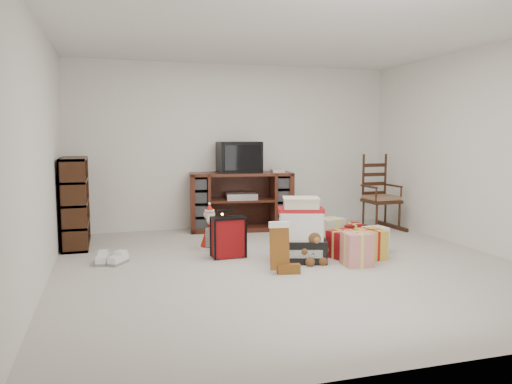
{
  "coord_description": "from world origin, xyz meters",
  "views": [
    {
      "loc": [
        -1.88,
        -5.02,
        1.43
      ],
      "look_at": [
        -0.22,
        0.6,
        0.76
      ],
      "focal_mm": 35.0,
      "sensor_mm": 36.0,
      "label": 1
    }
  ],
  "objects_px": {
    "tv_stand": "(241,201)",
    "rocking_chair": "(379,202)",
    "gift_cluster": "(353,242)",
    "gift_pile": "(301,234)",
    "sneaker_pair": "(110,260)",
    "crt_television": "(239,157)",
    "mrs_claus_figurine": "(210,232)",
    "santa_figurine": "(292,231)",
    "teddy_bear": "(313,248)",
    "bookshelf": "(75,204)",
    "red_suitcase": "(228,237)"
  },
  "relations": [
    {
      "from": "tv_stand",
      "to": "rocking_chair",
      "type": "height_order",
      "value": "rocking_chair"
    },
    {
      "from": "tv_stand",
      "to": "gift_cluster",
      "type": "relative_size",
      "value": 1.29
    },
    {
      "from": "tv_stand",
      "to": "gift_pile",
      "type": "distance_m",
      "value": 2.03
    },
    {
      "from": "sneaker_pair",
      "to": "crt_television",
      "type": "relative_size",
      "value": 0.61
    },
    {
      "from": "sneaker_pair",
      "to": "crt_television",
      "type": "xyz_separation_m",
      "value": [
        1.89,
        1.55,
        1.05
      ]
    },
    {
      "from": "gift_pile",
      "to": "mrs_claus_figurine",
      "type": "xyz_separation_m",
      "value": [
        -0.88,
        0.87,
        -0.09
      ]
    },
    {
      "from": "rocking_chair",
      "to": "gift_pile",
      "type": "height_order",
      "value": "rocking_chair"
    },
    {
      "from": "crt_television",
      "to": "mrs_claus_figurine",
      "type": "bearing_deg",
      "value": -119.69
    },
    {
      "from": "santa_figurine",
      "to": "mrs_claus_figurine",
      "type": "relative_size",
      "value": 0.95
    },
    {
      "from": "rocking_chair",
      "to": "crt_television",
      "type": "relative_size",
      "value": 1.87
    },
    {
      "from": "mrs_claus_figurine",
      "to": "gift_cluster",
      "type": "relative_size",
      "value": 0.47
    },
    {
      "from": "teddy_bear",
      "to": "rocking_chair",
      "type": "bearing_deg",
      "value": 42.99
    },
    {
      "from": "tv_stand",
      "to": "gift_pile",
      "type": "bearing_deg",
      "value": -77.5
    },
    {
      "from": "bookshelf",
      "to": "crt_television",
      "type": "distance_m",
      "value": 2.41
    },
    {
      "from": "red_suitcase",
      "to": "santa_figurine",
      "type": "relative_size",
      "value": 1.02
    },
    {
      "from": "rocking_chair",
      "to": "crt_television",
      "type": "distance_m",
      "value": 2.27
    },
    {
      "from": "teddy_bear",
      "to": "crt_television",
      "type": "height_order",
      "value": "crt_television"
    },
    {
      "from": "mrs_claus_figurine",
      "to": "gift_cluster",
      "type": "bearing_deg",
      "value": -23.5
    },
    {
      "from": "rocking_chair",
      "to": "mrs_claus_figurine",
      "type": "xyz_separation_m",
      "value": [
        -2.79,
        -0.68,
        -0.18
      ]
    },
    {
      "from": "gift_cluster",
      "to": "red_suitcase",
      "type": "bearing_deg",
      "value": 171.72
    },
    {
      "from": "gift_pile",
      "to": "tv_stand",
      "type": "bearing_deg",
      "value": 111.42
    },
    {
      "from": "rocking_chair",
      "to": "teddy_bear",
      "type": "height_order",
      "value": "rocking_chair"
    },
    {
      "from": "bookshelf",
      "to": "crt_television",
      "type": "relative_size",
      "value": 1.81
    },
    {
      "from": "crt_television",
      "to": "red_suitcase",
      "type": "bearing_deg",
      "value": -107.84
    },
    {
      "from": "mrs_claus_figurine",
      "to": "rocking_chair",
      "type": "bearing_deg",
      "value": 13.69
    },
    {
      "from": "red_suitcase",
      "to": "sneaker_pair",
      "type": "relative_size",
      "value": 1.47
    },
    {
      "from": "rocking_chair",
      "to": "teddy_bear",
      "type": "xyz_separation_m",
      "value": [
        -1.82,
        -1.69,
        -0.23
      ]
    },
    {
      "from": "tv_stand",
      "to": "sneaker_pair",
      "type": "height_order",
      "value": "tv_stand"
    },
    {
      "from": "bookshelf",
      "to": "gift_cluster",
      "type": "relative_size",
      "value": 0.93
    },
    {
      "from": "santa_figurine",
      "to": "gift_pile",
      "type": "bearing_deg",
      "value": -102.76
    },
    {
      "from": "bookshelf",
      "to": "gift_cluster",
      "type": "distance_m",
      "value": 3.55
    },
    {
      "from": "rocking_chair",
      "to": "gift_pile",
      "type": "relative_size",
      "value": 1.66
    },
    {
      "from": "tv_stand",
      "to": "bookshelf",
      "type": "distance_m",
      "value": 2.38
    },
    {
      "from": "crt_television",
      "to": "sneaker_pair",
      "type": "bearing_deg",
      "value": -139.59
    },
    {
      "from": "crt_television",
      "to": "teddy_bear",
      "type": "bearing_deg",
      "value": -81.39
    },
    {
      "from": "teddy_bear",
      "to": "mrs_claus_figurine",
      "type": "relative_size",
      "value": 0.67
    },
    {
      "from": "bookshelf",
      "to": "gift_cluster",
      "type": "bearing_deg",
      "value": -23.08
    },
    {
      "from": "red_suitcase",
      "to": "crt_television",
      "type": "xyz_separation_m",
      "value": [
        0.56,
        1.64,
        0.86
      ]
    },
    {
      "from": "red_suitcase",
      "to": "tv_stand",
      "type": "bearing_deg",
      "value": 67.91
    },
    {
      "from": "tv_stand",
      "to": "sneaker_pair",
      "type": "bearing_deg",
      "value": -133.18
    },
    {
      "from": "mrs_claus_figurine",
      "to": "sneaker_pair",
      "type": "xyz_separation_m",
      "value": [
        -1.21,
        -0.4,
        -0.17
      ]
    },
    {
      "from": "bookshelf",
      "to": "rocking_chair",
      "type": "distance_m",
      "value": 4.41
    },
    {
      "from": "mrs_claus_figurine",
      "to": "teddy_bear",
      "type": "bearing_deg",
      "value": -46.25
    },
    {
      "from": "tv_stand",
      "to": "teddy_bear",
      "type": "distance_m",
      "value": 2.2
    },
    {
      "from": "rocking_chair",
      "to": "santa_figurine",
      "type": "height_order",
      "value": "rocking_chair"
    },
    {
      "from": "bookshelf",
      "to": "red_suitcase",
      "type": "bearing_deg",
      "value": -33.79
    },
    {
      "from": "gift_pile",
      "to": "crt_television",
      "type": "xyz_separation_m",
      "value": [
        -0.19,
        2.02,
        0.79
      ]
    },
    {
      "from": "gift_pile",
      "to": "crt_television",
      "type": "distance_m",
      "value": 2.18
    },
    {
      "from": "red_suitcase",
      "to": "sneaker_pair",
      "type": "distance_m",
      "value": 1.35
    },
    {
      "from": "teddy_bear",
      "to": "santa_figurine",
      "type": "xyz_separation_m",
      "value": [
        0.06,
        0.82,
        0.04
      ]
    }
  ]
}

